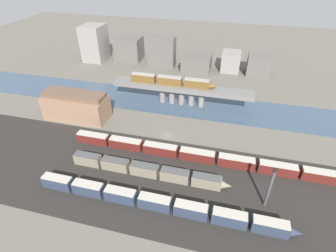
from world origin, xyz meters
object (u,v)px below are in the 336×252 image
object	(u,v)px
train_yard_near	(159,203)
train_yard_far	(221,159)
train_yard_mid	(147,170)
warehouse_building	(76,106)
signal_tower	(270,188)
train_on_bridge	(172,81)

from	to	relation	value
train_yard_near	train_yard_far	size ratio (longest dim) A/B	0.68
train_yard_mid	train_yard_far	world-z (taller)	train_yard_mid
train_yard_mid	train_yard_far	bearing A→B (deg)	26.76
train_yard_mid	warehouse_building	size ratio (longest dim) A/B	1.95
warehouse_building	train_yard_mid	bearing A→B (deg)	-32.85
train_yard_far	warehouse_building	xyz separation A→B (m)	(-63.78, 14.87, 3.85)
train_yard_near	warehouse_building	bearing A→B (deg)	141.46
train_yard_near	warehouse_building	size ratio (longest dim) A/B	2.76
train_yard_mid	signal_tower	xyz separation A→B (m)	(36.94, -3.34, 5.31)
train_yard_mid	train_yard_far	distance (m)	25.62
train_yard_near	signal_tower	xyz separation A→B (m)	(29.68, 8.62, 5.29)
train_on_bridge	train_yard_mid	world-z (taller)	train_on_bridge
train_yard_far	train_yard_mid	bearing A→B (deg)	-153.24
train_on_bridge	train_yard_far	xyz separation A→B (m)	(26.61, -38.15, -9.35)
train_yard_near	signal_tower	bearing A→B (deg)	16.19
train_yard_mid	train_yard_near	bearing A→B (deg)	-58.73
train_yard_mid	signal_tower	size ratio (longest dim) A/B	3.66
train_yard_near	signal_tower	size ratio (longest dim) A/B	5.20
train_yard_mid	signal_tower	world-z (taller)	signal_tower
signal_tower	warehouse_building	bearing A→B (deg)	159.09
train_on_bridge	warehouse_building	world-z (taller)	train_on_bridge
train_on_bridge	train_yard_near	bearing A→B (deg)	-79.89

